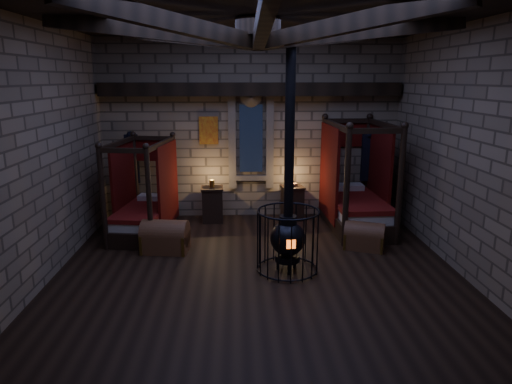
{
  "coord_description": "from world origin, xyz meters",
  "views": [
    {
      "loc": [
        -0.35,
        -7.35,
        3.29
      ],
      "look_at": [
        -0.0,
        0.6,
        1.31
      ],
      "focal_mm": 32.0,
      "sensor_mm": 36.0,
      "label": 1
    }
  ],
  "objects_px": {
    "bed_right": "(355,202)",
    "trunk_left": "(165,237)",
    "bed_left": "(145,211)",
    "stove": "(288,236)",
    "trunk_right": "(364,237)"
  },
  "relations": [
    {
      "from": "bed_right",
      "to": "trunk_left",
      "type": "height_order",
      "value": "bed_right"
    },
    {
      "from": "bed_left",
      "to": "stove",
      "type": "xyz_separation_m",
      "value": [
        2.87,
        -2.12,
        0.15
      ]
    },
    {
      "from": "bed_left",
      "to": "trunk_left",
      "type": "xyz_separation_m",
      "value": [
        0.6,
        -1.1,
        -0.21
      ]
    },
    {
      "from": "bed_right",
      "to": "trunk_left",
      "type": "relative_size",
      "value": 2.5
    },
    {
      "from": "stove",
      "to": "trunk_left",
      "type": "bearing_deg",
      "value": 151.09
    },
    {
      "from": "bed_right",
      "to": "stove",
      "type": "xyz_separation_m",
      "value": [
        -1.79,
        -2.37,
        0.07
      ]
    },
    {
      "from": "bed_right",
      "to": "stove",
      "type": "bearing_deg",
      "value": -128.69
    },
    {
      "from": "stove",
      "to": "bed_left",
      "type": "bearing_deg",
      "value": 138.9
    },
    {
      "from": "bed_left",
      "to": "trunk_right",
      "type": "xyz_separation_m",
      "value": [
        4.52,
        -1.12,
        -0.25
      ]
    },
    {
      "from": "bed_left",
      "to": "stove",
      "type": "relative_size",
      "value": 0.51
    },
    {
      "from": "bed_right",
      "to": "trunk_left",
      "type": "distance_m",
      "value": 4.29
    },
    {
      "from": "bed_left",
      "to": "trunk_left",
      "type": "distance_m",
      "value": 1.27
    },
    {
      "from": "bed_left",
      "to": "trunk_right",
      "type": "distance_m",
      "value": 4.66
    },
    {
      "from": "trunk_right",
      "to": "stove",
      "type": "distance_m",
      "value": 1.97
    },
    {
      "from": "bed_left",
      "to": "stove",
      "type": "bearing_deg",
      "value": -28.69
    }
  ]
}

